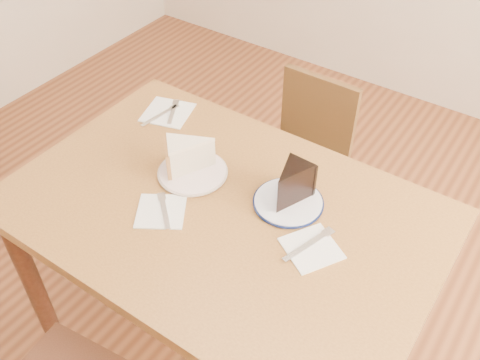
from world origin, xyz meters
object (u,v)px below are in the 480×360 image
Objects in this scene: plate_navy at (288,202)px; carrot_cake at (192,155)px; chocolate_cake at (289,187)px; table at (222,231)px; chair_far at (300,162)px; plate_cream at (193,172)px.

carrot_cake is at bearing -173.32° from plate_navy.
chocolate_cake is at bearing -158.50° from plate_navy.
plate_navy is 1.39× the size of carrot_cake.
carrot_cake is at bearing 153.55° from table.
chair_far is 0.68m from carrot_cake.
carrot_cake reaches higher than chair_far.
carrot_cake reaches higher than plate_navy.
chocolate_cake is (0.15, 0.12, 0.16)m from table.
chocolate_cake is at bearing 52.60° from carrot_cake.
table is 9.99× the size of chocolate_cake.
plate_cream is 0.30m from plate_navy.
carrot_cake is (-0.31, -0.04, 0.05)m from plate_navy.
plate_navy is at bearing -155.50° from chocolate_cake.
chair_far is 0.66m from plate_navy.
carrot_cake is at bearing 82.89° from chair_far.
plate_navy is at bearing 114.87° from chair_far.
plate_cream reaches higher than table.
chocolate_cake is (0.30, 0.05, 0.06)m from plate_cream.
chair_far is at bearing 97.66° from table.
plate_cream is at bearing 157.01° from table.
chair_far is 3.78× the size of plate_cream.
plate_navy is 0.06m from chocolate_cake.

